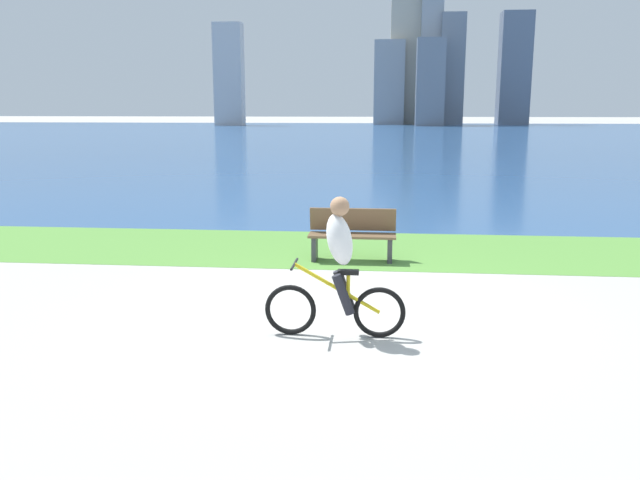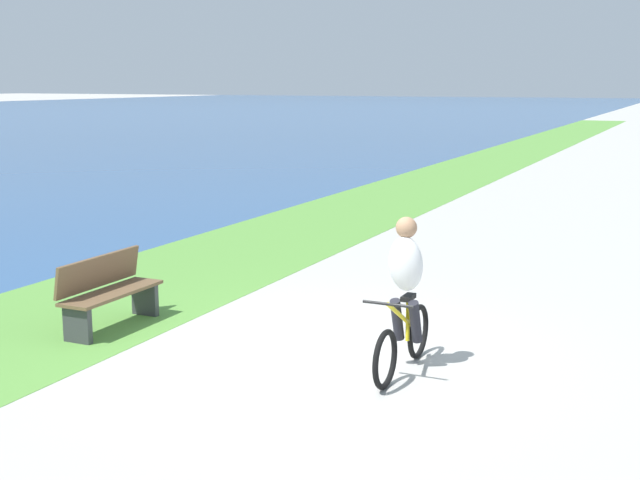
% 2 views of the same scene
% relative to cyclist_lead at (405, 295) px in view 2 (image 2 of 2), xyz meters
% --- Properties ---
extents(ground_plane, '(300.00, 300.00, 0.00)m').
position_rel_cyclist_lead_xyz_m(ground_plane, '(0.10, 1.11, -0.83)').
color(ground_plane, '#B2AFA8').
extents(grass_strip_bayside, '(120.00, 3.24, 0.01)m').
position_rel_cyclist_lead_xyz_m(grass_strip_bayside, '(0.10, 4.71, -0.82)').
color(grass_strip_bayside, '#59933D').
rests_on(grass_strip_bayside, ground).
extents(cyclist_lead, '(1.64, 0.52, 1.64)m').
position_rel_cyclist_lead_xyz_m(cyclist_lead, '(0.00, 0.00, 0.00)').
color(cyclist_lead, black).
rests_on(cyclist_lead, ground).
extents(bench_near_path, '(1.50, 0.47, 0.90)m').
position_rel_cyclist_lead_xyz_m(bench_near_path, '(-0.01, 3.83, -0.38)').
color(bench_near_path, brown).
rests_on(bench_near_path, ground).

